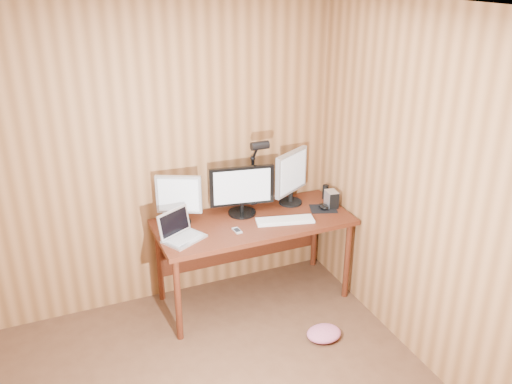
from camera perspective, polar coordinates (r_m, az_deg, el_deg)
room_shell at (r=2.58m, az=-5.50°, el=-11.39°), size 4.00×4.00×4.00m
desk at (r=4.55m, az=-0.60°, el=-3.97°), size 1.60×0.70×0.75m
monitor_center at (r=4.45m, az=-1.50°, el=0.22°), size 0.53×0.23×0.42m
monitor_left at (r=4.33m, az=-8.11°, el=-0.66°), size 0.34×0.19×0.41m
monitor_right at (r=4.64m, az=3.74°, el=1.71°), size 0.38×0.25×0.48m
laptop at (r=4.17m, az=-8.01°, el=-4.18°), size 0.38×0.35×0.22m
keyboard at (r=4.41m, az=3.07°, el=-2.99°), size 0.49×0.25×0.02m
mousepad at (r=4.66m, az=7.09°, el=-1.76°), size 0.27×0.25×0.00m
mouse at (r=4.65m, az=7.11°, el=-1.52°), size 0.11×0.13×0.04m
hard_drive at (r=4.69m, az=7.96°, el=-0.74°), size 0.10×0.14×0.14m
phone at (r=4.25m, az=-2.01°, el=-4.08°), size 0.06×0.10×0.01m
speaker at (r=4.84m, az=7.32°, el=0.01°), size 0.05×0.05×0.13m
desk_lamp at (r=4.51m, az=0.06°, el=3.08°), size 0.15×0.21×0.65m
fabric_pile at (r=4.37m, az=7.16°, el=-14.57°), size 0.33×0.29×0.09m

